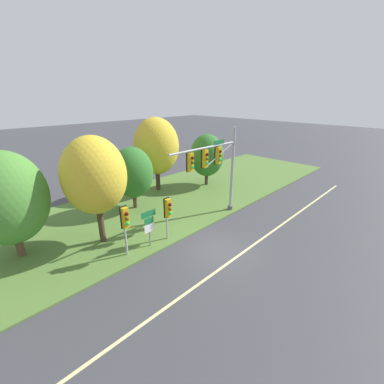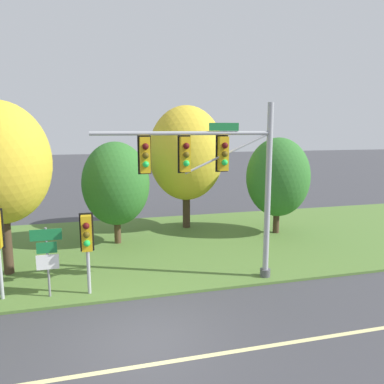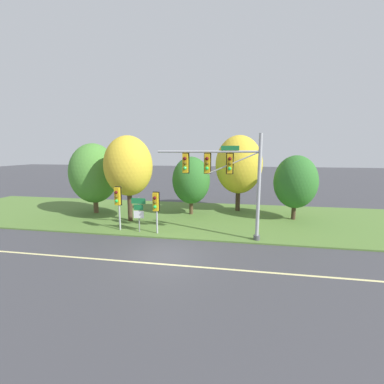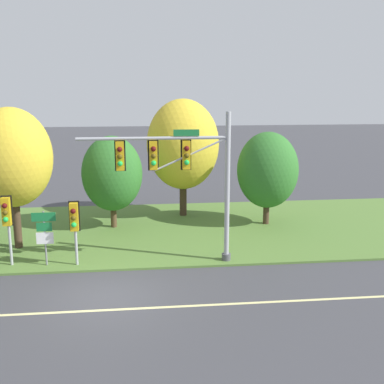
{
  "view_description": "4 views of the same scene",
  "coord_description": "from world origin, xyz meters",
  "px_view_note": "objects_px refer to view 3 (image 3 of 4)",
  "views": [
    {
      "loc": [
        -10.9,
        -8.33,
        8.98
      ],
      "look_at": [
        0.8,
        3.25,
        2.73
      ],
      "focal_mm": 24.0,
      "sensor_mm": 36.0,
      "label": 1
    },
    {
      "loc": [
        -1.18,
        -9.66,
        5.81
      ],
      "look_at": [
        2.13,
        3.03,
        3.59
      ],
      "focal_mm": 35.0,
      "sensor_mm": 36.0,
      "label": 2
    },
    {
      "loc": [
        3.77,
        -13.06,
        5.75
      ],
      "look_at": [
        0.73,
        4.14,
        2.89
      ],
      "focal_mm": 24.0,
      "sensor_mm": 36.0,
      "label": 3
    },
    {
      "loc": [
        1.29,
        -17.26,
        7.8
      ],
      "look_at": [
        3.64,
        3.9,
        3.11
      ],
      "focal_mm": 45.0,
      "sensor_mm": 36.0,
      "label": 4
    }
  ],
  "objects_px": {
    "pedestrian_signal_near_kerb": "(156,204)",
    "tree_behind_signpost": "(191,180)",
    "route_sign_post": "(139,210)",
    "tree_tall_centre": "(295,182)",
    "tree_mid_verge": "(239,165)",
    "traffic_signal_mast": "(226,173)",
    "tree_nearest_road": "(94,173)",
    "tree_left_of_mast": "(128,166)",
    "pedestrian_signal_further_along": "(118,199)"
  },
  "relations": [
    {
      "from": "tree_nearest_road",
      "to": "tree_behind_signpost",
      "type": "bearing_deg",
      "value": 6.96
    },
    {
      "from": "traffic_signal_mast",
      "to": "pedestrian_signal_near_kerb",
      "type": "distance_m",
      "value": 5.11
    },
    {
      "from": "traffic_signal_mast",
      "to": "tree_left_of_mast",
      "type": "relative_size",
      "value": 0.98
    },
    {
      "from": "route_sign_post",
      "to": "tree_behind_signpost",
      "type": "bearing_deg",
      "value": 64.83
    },
    {
      "from": "tree_tall_centre",
      "to": "tree_mid_verge",
      "type": "bearing_deg",
      "value": 152.33
    },
    {
      "from": "pedestrian_signal_near_kerb",
      "to": "tree_tall_centre",
      "type": "relative_size",
      "value": 0.55
    },
    {
      "from": "tree_left_of_mast",
      "to": "tree_behind_signpost",
      "type": "bearing_deg",
      "value": 34.03
    },
    {
      "from": "tree_behind_signpost",
      "to": "tree_tall_centre",
      "type": "bearing_deg",
      "value": -1.95
    },
    {
      "from": "tree_nearest_road",
      "to": "tree_behind_signpost",
      "type": "height_order",
      "value": "tree_nearest_road"
    },
    {
      "from": "route_sign_post",
      "to": "tree_mid_verge",
      "type": "xyz_separation_m",
      "value": [
        6.76,
        7.76,
        2.75
      ]
    },
    {
      "from": "tree_tall_centre",
      "to": "tree_left_of_mast",
      "type": "bearing_deg",
      "value": -168.26
    },
    {
      "from": "tree_behind_signpost",
      "to": "tree_mid_verge",
      "type": "height_order",
      "value": "tree_mid_verge"
    },
    {
      "from": "pedestrian_signal_near_kerb",
      "to": "tree_mid_verge",
      "type": "height_order",
      "value": "tree_mid_verge"
    },
    {
      "from": "tree_behind_signpost",
      "to": "pedestrian_signal_near_kerb",
      "type": "bearing_deg",
      "value": -102.76
    },
    {
      "from": "tree_nearest_road",
      "to": "tree_behind_signpost",
      "type": "distance_m",
      "value": 8.72
    },
    {
      "from": "pedestrian_signal_near_kerb",
      "to": "route_sign_post",
      "type": "relative_size",
      "value": 1.19
    },
    {
      "from": "tree_behind_signpost",
      "to": "tree_mid_verge",
      "type": "relative_size",
      "value": 0.73
    },
    {
      "from": "traffic_signal_mast",
      "to": "tree_nearest_road",
      "type": "xyz_separation_m",
      "value": [
        -11.92,
        4.85,
        -0.66
      ]
    },
    {
      "from": "route_sign_post",
      "to": "tree_behind_signpost",
      "type": "distance_m",
      "value": 6.43
    },
    {
      "from": "tree_mid_verge",
      "to": "tree_tall_centre",
      "type": "height_order",
      "value": "tree_mid_verge"
    },
    {
      "from": "pedestrian_signal_near_kerb",
      "to": "pedestrian_signal_further_along",
      "type": "xyz_separation_m",
      "value": [
        -2.86,
        0.3,
        0.21
      ]
    },
    {
      "from": "route_sign_post",
      "to": "tree_left_of_mast",
      "type": "xyz_separation_m",
      "value": [
        -1.8,
        2.65,
        2.84
      ]
    },
    {
      "from": "traffic_signal_mast",
      "to": "tree_behind_signpost",
      "type": "bearing_deg",
      "value": 119.08
    },
    {
      "from": "route_sign_post",
      "to": "tree_tall_centre",
      "type": "height_order",
      "value": "tree_tall_centre"
    },
    {
      "from": "route_sign_post",
      "to": "tree_mid_verge",
      "type": "relative_size",
      "value": 0.35
    },
    {
      "from": "tree_left_of_mast",
      "to": "tree_behind_signpost",
      "type": "distance_m",
      "value": 5.57
    },
    {
      "from": "route_sign_post",
      "to": "pedestrian_signal_further_along",
      "type": "bearing_deg",
      "value": 178.11
    },
    {
      "from": "tree_left_of_mast",
      "to": "tree_mid_verge",
      "type": "distance_m",
      "value": 9.97
    },
    {
      "from": "pedestrian_signal_near_kerb",
      "to": "tree_tall_centre",
      "type": "bearing_deg",
      "value": 29.39
    },
    {
      "from": "route_sign_post",
      "to": "pedestrian_signal_near_kerb",
      "type": "bearing_deg",
      "value": -10.53
    },
    {
      "from": "pedestrian_signal_near_kerb",
      "to": "tree_mid_verge",
      "type": "xyz_separation_m",
      "value": [
        5.43,
        8.0,
        2.24
      ]
    },
    {
      "from": "route_sign_post",
      "to": "tree_behind_signpost",
      "type": "height_order",
      "value": "tree_behind_signpost"
    },
    {
      "from": "tree_mid_verge",
      "to": "tree_tall_centre",
      "type": "xyz_separation_m",
      "value": [
        4.55,
        -2.38,
        -1.21
      ]
    },
    {
      "from": "pedestrian_signal_near_kerb",
      "to": "tree_mid_verge",
      "type": "distance_m",
      "value": 9.93
    },
    {
      "from": "pedestrian_signal_further_along",
      "to": "route_sign_post",
      "type": "height_order",
      "value": "pedestrian_signal_further_along"
    },
    {
      "from": "pedestrian_signal_near_kerb",
      "to": "tree_tall_centre",
      "type": "height_order",
      "value": "tree_tall_centre"
    },
    {
      "from": "pedestrian_signal_further_along",
      "to": "tree_left_of_mast",
      "type": "height_order",
      "value": "tree_left_of_mast"
    },
    {
      "from": "pedestrian_signal_near_kerb",
      "to": "traffic_signal_mast",
      "type": "bearing_deg",
      "value": 0.15
    },
    {
      "from": "tree_nearest_road",
      "to": "tree_tall_centre",
      "type": "relative_size",
      "value": 1.19
    },
    {
      "from": "pedestrian_signal_further_along",
      "to": "tree_tall_centre",
      "type": "height_order",
      "value": "tree_tall_centre"
    },
    {
      "from": "route_sign_post",
      "to": "tree_mid_verge",
      "type": "bearing_deg",
      "value": 48.94
    },
    {
      "from": "pedestrian_signal_further_along",
      "to": "tree_behind_signpost",
      "type": "xyz_separation_m",
      "value": [
        4.2,
        5.62,
        0.74
      ]
    },
    {
      "from": "pedestrian_signal_further_along",
      "to": "tree_tall_centre",
      "type": "bearing_deg",
      "value": 22.52
    },
    {
      "from": "tree_tall_centre",
      "to": "traffic_signal_mast",
      "type": "bearing_deg",
      "value": -133.68
    },
    {
      "from": "pedestrian_signal_near_kerb",
      "to": "tree_mid_verge",
      "type": "bearing_deg",
      "value": 55.83
    },
    {
      "from": "tree_left_of_mast",
      "to": "tree_mid_verge",
      "type": "relative_size",
      "value": 0.97
    },
    {
      "from": "route_sign_post",
      "to": "tree_mid_verge",
      "type": "distance_m",
      "value": 10.65
    },
    {
      "from": "tree_behind_signpost",
      "to": "tree_tall_centre",
      "type": "xyz_separation_m",
      "value": [
        8.64,
        -0.29,
        0.08
      ]
    },
    {
      "from": "pedestrian_signal_further_along",
      "to": "route_sign_post",
      "type": "relative_size",
      "value": 1.29
    },
    {
      "from": "pedestrian_signal_near_kerb",
      "to": "tree_behind_signpost",
      "type": "distance_m",
      "value": 6.14
    }
  ]
}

